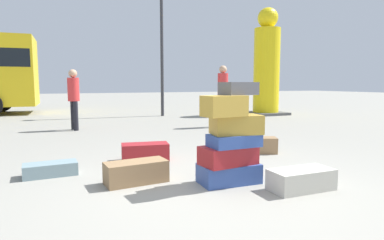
# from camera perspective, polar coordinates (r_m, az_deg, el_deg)

# --- Properties ---
(ground_plane) EXTENTS (80.00, 80.00, 0.00)m
(ground_plane) POSITION_cam_1_polar(r_m,az_deg,el_deg) (4.04, 3.40, -11.79)
(ground_plane) COLOR gray
(suitcase_tower) EXTENTS (0.82, 0.53, 1.28)m
(suitcase_tower) POSITION_cam_1_polar(r_m,az_deg,el_deg) (4.11, 6.77, -3.89)
(suitcase_tower) COLOR #334F99
(suitcase_tower) RESTS_ON ground
(suitcase_cream_left_side) EXTENTS (0.78, 0.38, 0.25)m
(suitcase_cream_left_side) POSITION_cam_1_polar(r_m,az_deg,el_deg) (4.15, 18.54, -9.82)
(suitcase_cream_left_side) COLOR beige
(suitcase_cream_left_side) RESTS_ON ground
(suitcase_maroon_right_side) EXTENTS (0.80, 0.47, 0.28)m
(suitcase_maroon_right_side) POSITION_cam_1_polar(r_m,az_deg,el_deg) (5.43, -8.18, -5.55)
(suitcase_maroon_right_side) COLOR maroon
(suitcase_maroon_right_side) RESTS_ON ground
(suitcase_brown_behind_tower) EXTENTS (0.80, 0.41, 0.28)m
(suitcase_brown_behind_tower) POSITION_cam_1_polar(r_m,az_deg,el_deg) (4.26, -9.72, -8.95)
(suitcase_brown_behind_tower) COLOR olive
(suitcase_brown_behind_tower) RESTS_ON ground
(suitcase_brown_white_trunk) EXTENTS (0.83, 0.57, 0.29)m
(suitcase_brown_white_trunk) POSITION_cam_1_polar(r_m,az_deg,el_deg) (6.05, 10.90, -4.33)
(suitcase_brown_white_trunk) COLOR olive
(suitcase_brown_white_trunk) RESTS_ON ground
(suitcase_slate_foreground_far) EXTENTS (0.70, 0.34, 0.18)m
(suitcase_slate_foreground_far) POSITION_cam_1_polar(r_m,az_deg,el_deg) (4.92, -23.47, -7.89)
(suitcase_slate_foreground_far) COLOR gray
(suitcase_slate_foreground_far) RESTS_ON ground
(person_bearded_onlooker) EXTENTS (0.30, 0.33, 1.63)m
(person_bearded_onlooker) POSITION_cam_1_polar(r_m,az_deg,el_deg) (9.31, -19.98, 4.25)
(person_bearded_onlooker) COLOR black
(person_bearded_onlooker) RESTS_ON ground
(person_tourist_with_camera) EXTENTS (0.30, 0.30, 1.77)m
(person_tourist_with_camera) POSITION_cam_1_polar(r_m,az_deg,el_deg) (9.46, 5.40, 5.17)
(person_tourist_with_camera) COLOR #3F334C
(person_tourist_with_camera) RESTS_ON ground
(yellow_dummy_statue) EXTENTS (1.44, 1.44, 4.22)m
(yellow_dummy_statue) POSITION_cam_1_polar(r_m,az_deg,el_deg) (13.57, 12.90, 8.90)
(yellow_dummy_statue) COLOR yellow
(yellow_dummy_statue) RESTS_ON ground
(lamp_post) EXTENTS (0.36, 0.36, 5.90)m
(lamp_post) POSITION_cam_1_polar(r_m,az_deg,el_deg) (12.94, -5.35, 18.03)
(lamp_post) COLOR #333338
(lamp_post) RESTS_ON ground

